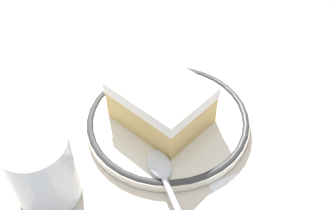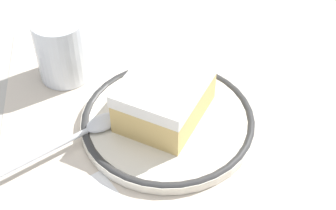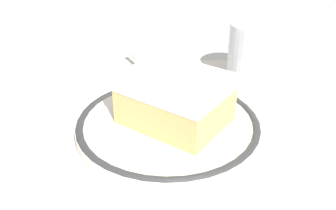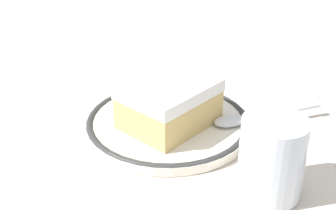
{
  "view_description": "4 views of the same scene",
  "coord_description": "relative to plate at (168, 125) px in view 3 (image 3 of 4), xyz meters",
  "views": [
    {
      "loc": [
        -0.01,
        0.27,
        0.33
      ],
      "look_at": [
        0.03,
        -0.03,
        0.03
      ],
      "focal_mm": 40.34,
      "sensor_mm": 36.0,
      "label": 1
    },
    {
      "loc": [
        -0.35,
        0.03,
        0.41
      ],
      "look_at": [
        0.03,
        -0.03,
        0.03
      ],
      "focal_mm": 54.5,
      "sensor_mm": 36.0,
      "label": 2
    },
    {
      "loc": [
        0.04,
        -0.38,
        0.24
      ],
      "look_at": [
        0.03,
        -0.03,
        0.03
      ],
      "focal_mm": 43.23,
      "sensor_mm": 36.0,
      "label": 3
    },
    {
      "loc": [
        0.51,
        0.05,
        0.29
      ],
      "look_at": [
        0.03,
        -0.03,
        0.03
      ],
      "focal_mm": 51.85,
      "sensor_mm": 36.0,
      "label": 4
    }
  ],
  "objects": [
    {
      "name": "ground_plane",
      "position": [
        -0.03,
        0.03,
        -0.01
      ],
      "size": [
        2.4,
        2.4,
        0.0
      ],
      "primitive_type": "plane",
      "color": "#B7B2A8"
    },
    {
      "name": "placemat",
      "position": [
        -0.03,
        0.03,
        -0.01
      ],
      "size": [
        0.45,
        0.31,
        0.0
      ],
      "primitive_type": "cube",
      "color": "beige",
      "rests_on": "ground_plane"
    },
    {
      "name": "plate",
      "position": [
        0.0,
        0.0,
        0.0
      ],
      "size": [
        0.19,
        0.19,
        0.01
      ],
      "color": "silver",
      "rests_on": "placemat"
    },
    {
      "name": "cake_slice",
      "position": [
        0.01,
        0.0,
        0.03
      ],
      "size": [
        0.13,
        0.12,
        0.05
      ],
      "color": "#DBB76B",
      "rests_on": "plate"
    },
    {
      "name": "spoon",
      "position": [
        -0.01,
        0.09,
        0.01
      ],
      "size": [
        0.08,
        0.13,
        0.01
      ],
      "color": "silver",
      "rests_on": "plate"
    },
    {
      "name": "cup",
      "position": [
        0.1,
        0.11,
        0.03
      ],
      "size": [
        0.06,
        0.06,
        0.08
      ],
      "color": "silver",
      "rests_on": "placemat"
    },
    {
      "name": "napkin",
      "position": [
        -0.12,
        0.11,
        -0.01
      ],
      "size": [
        0.14,
        0.15,
        0.0
      ],
      "primitive_type": "cube",
      "rotation": [
        0.0,
        0.0,
        3.63
      ],
      "color": "white",
      "rests_on": "placemat"
    }
  ]
}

